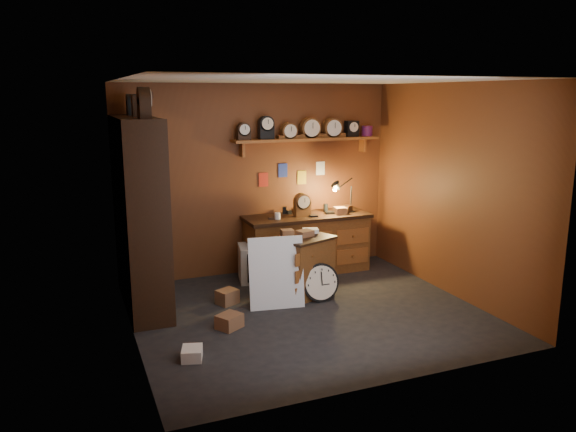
# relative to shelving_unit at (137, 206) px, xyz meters

# --- Properties ---
(floor) EXTENTS (4.00, 4.00, 0.00)m
(floor) POSITION_rel_shelving_unit_xyz_m (1.79, -0.98, -1.25)
(floor) COLOR black
(floor) RESTS_ON ground
(room_shell) EXTENTS (4.02, 3.62, 2.71)m
(room_shell) POSITION_rel_shelving_unit_xyz_m (1.84, -0.87, 0.47)
(room_shell) COLOR brown
(room_shell) RESTS_ON ground
(shelving_unit) EXTENTS (0.47, 1.60, 2.58)m
(shelving_unit) POSITION_rel_shelving_unit_xyz_m (0.00, 0.00, 0.00)
(shelving_unit) COLOR black
(shelving_unit) RESTS_ON ground
(workbench) EXTENTS (1.83, 0.66, 1.36)m
(workbench) POSITION_rel_shelving_unit_xyz_m (2.43, 0.49, -0.78)
(workbench) COLOR brown
(workbench) RESTS_ON ground
(low_cabinet) EXTENTS (0.84, 0.78, 0.86)m
(low_cabinet) POSITION_rel_shelving_unit_xyz_m (2.00, -0.37, -0.83)
(low_cabinet) COLOR brown
(low_cabinet) RESTS_ON ground
(big_round_clock) EXTENTS (0.49, 0.16, 0.49)m
(big_round_clock) POSITION_rel_shelving_unit_xyz_m (2.10, -0.66, -1.01)
(big_round_clock) COLOR black
(big_round_clock) RESTS_ON ground
(white_panel) EXTENTS (0.69, 0.29, 0.89)m
(white_panel) POSITION_rel_shelving_unit_xyz_m (1.52, -0.65, -1.25)
(white_panel) COLOR silver
(white_panel) RESTS_ON ground
(mini_fridge) EXTENTS (0.56, 0.58, 0.50)m
(mini_fridge) POSITION_rel_shelving_unit_xyz_m (1.62, 0.40, -1.01)
(mini_fridge) COLOR silver
(mini_fridge) RESTS_ON ground
(floor_box_a) EXTENTS (0.34, 0.32, 0.16)m
(floor_box_a) POSITION_rel_shelving_unit_xyz_m (0.80, -1.06, -1.17)
(floor_box_a) COLOR brown
(floor_box_a) RESTS_ON ground
(floor_box_b) EXTENTS (0.26, 0.28, 0.12)m
(floor_box_b) POSITION_rel_shelving_unit_xyz_m (0.25, -1.65, -1.19)
(floor_box_b) COLOR white
(floor_box_b) RESTS_ON ground
(floor_box_c) EXTENTS (0.30, 0.28, 0.18)m
(floor_box_c) POSITION_rel_shelving_unit_xyz_m (0.98, -0.33, -1.16)
(floor_box_c) COLOR brown
(floor_box_c) RESTS_ON ground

